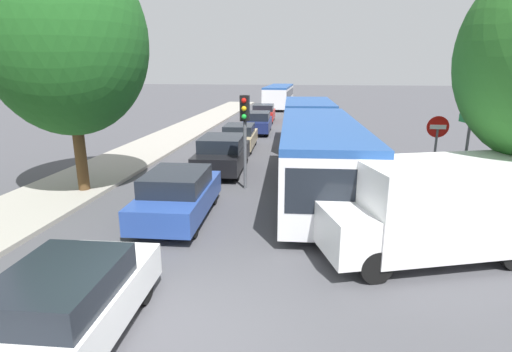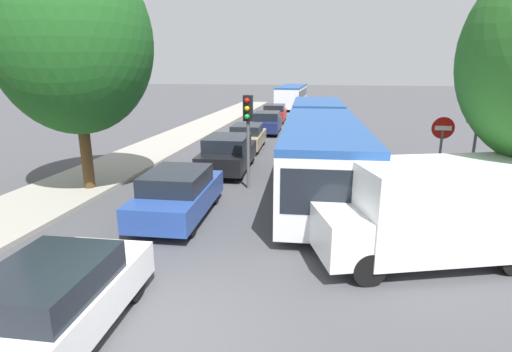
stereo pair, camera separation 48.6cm
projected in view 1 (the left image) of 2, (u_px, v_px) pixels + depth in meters
name	position (u px, v px, depth m)	size (l,w,h in m)	color
ground_plane	(199.00, 331.00, 6.78)	(200.00, 200.00, 0.00)	#47474C
kerb_strip_left	(179.00, 133.00, 26.71)	(3.20, 49.82, 0.14)	#9E998E
articulated_bus	(313.00, 136.00, 17.38)	(3.47, 17.23, 2.54)	silver
city_bus_rear	(279.00, 95.00, 44.73)	(2.63, 11.14, 2.39)	silver
queued_car_white	(66.00, 307.00, 6.25)	(1.86, 4.08, 1.39)	white
queued_car_blue	(178.00, 195.00, 11.67)	(1.95, 4.25, 1.45)	#284799
queued_car_black	(223.00, 153.00, 17.10)	(2.04, 4.46, 1.52)	black
queued_car_tan	(239.00, 137.00, 21.74)	(1.82, 3.97, 1.36)	tan
queued_car_navy	(257.00, 122.00, 27.13)	(1.93, 4.23, 1.44)	navy
queued_car_red	(264.00, 113.00, 32.77)	(1.91, 4.17, 1.42)	#B21E19
white_van	(437.00, 207.00, 9.13)	(5.36, 3.40, 2.31)	white
traffic_light	(245.00, 121.00, 14.12)	(0.33, 0.36, 3.40)	#56595E
no_entry_sign	(436.00, 145.00, 13.12)	(0.70, 0.08, 2.82)	#56595E
direction_sign_post	(470.00, 121.00, 13.56)	(0.30, 1.39, 3.60)	#56595E
tree_left_mid	(68.00, 46.00, 13.01)	(5.16, 5.16, 8.23)	#51381E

